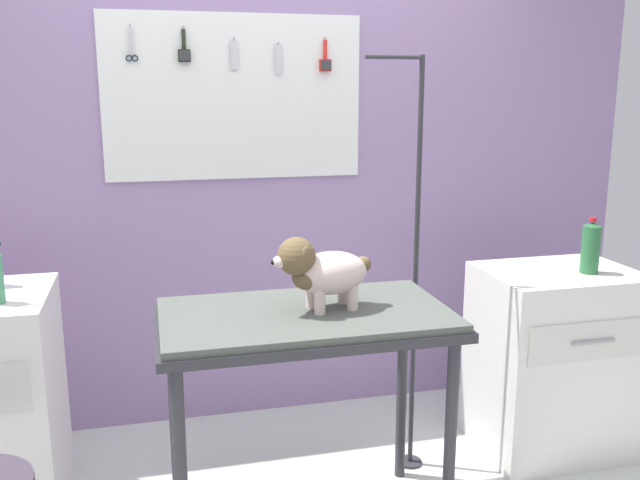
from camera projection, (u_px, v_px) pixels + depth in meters
rear_wall_panel at (256, 192)px, 3.41m from camera, size 4.00×0.11×2.30m
grooming_table at (306, 335)px, 2.51m from camera, size 1.07×0.61×0.88m
grooming_arm at (413, 285)px, 2.93m from camera, size 0.30×0.11×1.80m
dog at (321, 270)px, 2.47m from camera, size 0.39×0.21×0.28m
cabinet_right at (553, 360)px, 3.19m from camera, size 0.68×0.54×0.86m
soda_bottle at (591, 247)px, 3.03m from camera, size 0.08×0.08×0.25m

